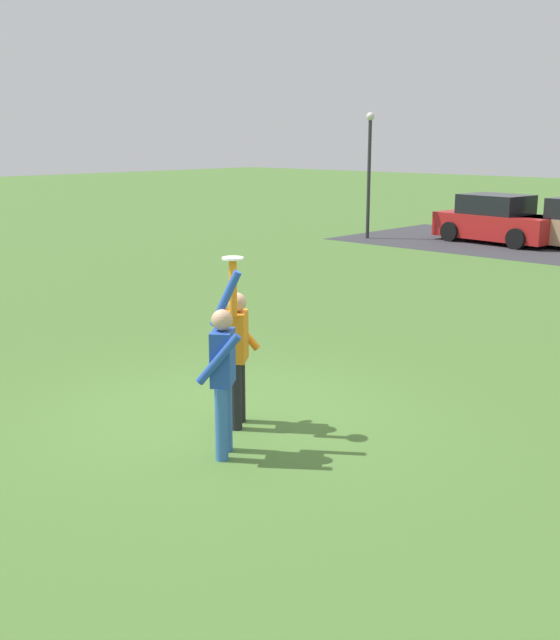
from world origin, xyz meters
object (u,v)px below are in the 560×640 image
Objects in this scene: frisbee_disc at (233,258)px; person_catcher at (237,348)px; person_defender at (223,370)px; lamppost_by_lot at (369,163)px; parked_car_red at (498,221)px.

person_catcher is at bearing 126.40° from frisbee_disc.
person_catcher reaches higher than person_defender.
lamppost_by_lot is (-9.79, 15.73, 0.49)m from frisbee_disc.
lamppost_by_lot reaches higher than person_defender.
lamppost_by_lot is at bearing -145.92° from parked_car_red.
person_catcher is 0.49× the size of parked_car_red.
person_catcher is at bearing -65.76° from parked_car_red.
lamppost_by_lot is at bearing 175.45° from person_catcher.
parked_car_red is at bearing 28.15° from lamppost_by_lot.
person_defender is at bearing -57.94° from lamppost_by_lot.
frisbee_disc is at bearing -0.00° from person_catcher.
lamppost_by_lot is (-10.20, 16.28, 1.60)m from person_defender.
person_defender is at bearing -64.92° from parked_car_red.
parked_car_red is 4.73m from lamppost_by_lot.
lamppost_by_lot is (-9.66, 15.55, 1.60)m from person_catcher.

